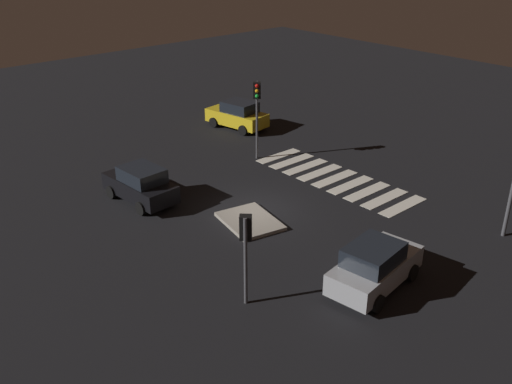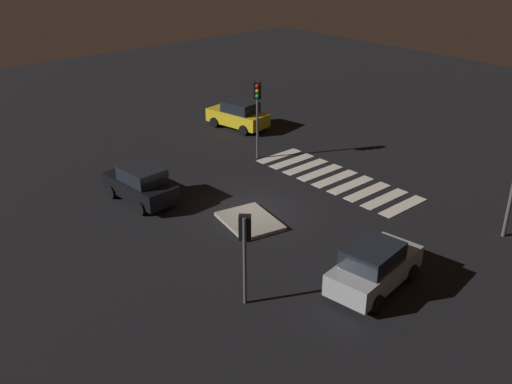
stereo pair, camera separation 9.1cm
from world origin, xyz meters
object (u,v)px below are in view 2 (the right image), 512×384
Objects in this scene: car_silver at (374,266)px; traffic_light_west at (245,238)px; traffic_island at (250,221)px; car_black at (141,184)px; car_yellow at (238,115)px; traffic_light_east at (257,102)px.

traffic_light_west reaches higher than car_silver.
traffic_island is at bearing 2.12° from traffic_light_west.
traffic_light_west is at bearing 167.62° from car_black.
car_yellow reaches higher than car_black.
traffic_light_west is at bearing -1.24° from traffic_light_east.
car_yellow is 20.40m from traffic_light_west.
car_yellow is 1.27× the size of traffic_light_west.
car_black is (-5.73, 11.16, -0.01)m from car_yellow.
car_silver is (-18.46, 8.35, 0.00)m from car_yellow.
traffic_island is 0.95× the size of traffic_light_west.
car_black is 0.94× the size of traffic_light_east.
traffic_island is at bearing 133.16° from car_yellow.
car_silver is at bearing -76.78° from traffic_light_west.
traffic_light_east reaches higher than traffic_island.
traffic_island is 8.94m from traffic_light_east.
car_black is 8.73m from traffic_light_east.
traffic_light_west reaches higher than traffic_island.
car_silver reaches higher than car_black.
car_black is at bearing 107.59° from car_yellow.
car_silver is at bearing -171.29° from car_black.
car_silver is at bearing 146.07° from car_yellow.
car_yellow is 1.03× the size of car_black.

